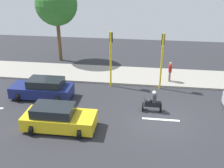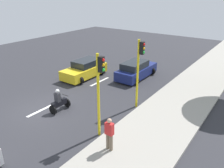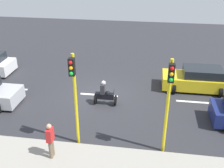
{
  "view_description": "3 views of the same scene",
  "coord_description": "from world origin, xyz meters",
  "px_view_note": "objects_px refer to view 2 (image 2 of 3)",
  "views": [
    {
      "loc": [
        -14.64,
        1.21,
        9.03
      ],
      "look_at": [
        1.24,
        3.34,
        1.76
      ],
      "focal_mm": 41.86,
      "sensor_mm": 36.0,
      "label": 1
    },
    {
      "loc": [
        11.39,
        -8.23,
        7.28
      ],
      "look_at": [
        3.06,
        3.49,
        1.36
      ],
      "focal_mm": 37.12,
      "sensor_mm": 36.0,
      "label": 2
    },
    {
      "loc": [
        14.76,
        3.08,
        8.28
      ],
      "look_at": [
        1.26,
        1.03,
        1.48
      ],
      "focal_mm": 43.45,
      "sensor_mm": 36.0,
      "label": 3
    }
  ],
  "objects_px": {
    "traffic_light_midblock": "(100,85)",
    "car_dark_blue": "(136,70)",
    "car_yellow_cab": "(85,69)",
    "pedestrian_near_signal": "(109,133)",
    "motorcycle": "(59,102)",
    "traffic_light_corner": "(139,65)"
  },
  "relations": [
    {
      "from": "car_dark_blue",
      "to": "traffic_light_corner",
      "type": "xyz_separation_m",
      "value": [
        2.84,
        -4.71,
        2.22
      ]
    },
    {
      "from": "car_dark_blue",
      "to": "traffic_light_midblock",
      "type": "relative_size",
      "value": 1.0
    },
    {
      "from": "pedestrian_near_signal",
      "to": "motorcycle",
      "type": "bearing_deg",
      "value": 163.81
    },
    {
      "from": "motorcycle",
      "to": "car_dark_blue",
      "type": "bearing_deg",
      "value": 83.11
    },
    {
      "from": "traffic_light_corner",
      "to": "traffic_light_midblock",
      "type": "relative_size",
      "value": 1.0
    },
    {
      "from": "car_yellow_cab",
      "to": "traffic_light_corner",
      "type": "relative_size",
      "value": 0.96
    },
    {
      "from": "motorcycle",
      "to": "traffic_light_midblock",
      "type": "bearing_deg",
      "value": -9.29
    },
    {
      "from": "car_yellow_cab",
      "to": "car_dark_blue",
      "type": "height_order",
      "value": "same"
    },
    {
      "from": "motorcycle",
      "to": "traffic_light_corner",
      "type": "distance_m",
      "value": 5.57
    },
    {
      "from": "pedestrian_near_signal",
      "to": "traffic_light_midblock",
      "type": "relative_size",
      "value": 0.38
    },
    {
      "from": "motorcycle",
      "to": "traffic_light_midblock",
      "type": "distance_m",
      "value": 4.49
    },
    {
      "from": "car_dark_blue",
      "to": "traffic_light_midblock",
      "type": "distance_m",
      "value": 9.4
    },
    {
      "from": "motorcycle",
      "to": "pedestrian_near_signal",
      "type": "distance_m",
      "value": 5.22
    },
    {
      "from": "car_yellow_cab",
      "to": "car_dark_blue",
      "type": "distance_m",
      "value": 4.51
    },
    {
      "from": "car_dark_blue",
      "to": "traffic_light_midblock",
      "type": "bearing_deg",
      "value": -71.87
    },
    {
      "from": "car_yellow_cab",
      "to": "traffic_light_midblock",
      "type": "bearing_deg",
      "value": -43.27
    },
    {
      "from": "traffic_light_midblock",
      "to": "car_dark_blue",
      "type": "bearing_deg",
      "value": 108.13
    },
    {
      "from": "car_dark_blue",
      "to": "traffic_light_corner",
      "type": "distance_m",
      "value": 5.93
    },
    {
      "from": "pedestrian_near_signal",
      "to": "traffic_light_corner",
      "type": "bearing_deg",
      "value": 103.83
    },
    {
      "from": "car_dark_blue",
      "to": "car_yellow_cab",
      "type": "bearing_deg",
      "value": -147.24
    },
    {
      "from": "pedestrian_near_signal",
      "to": "traffic_light_corner",
      "type": "distance_m",
      "value": 5.29
    },
    {
      "from": "car_dark_blue",
      "to": "pedestrian_near_signal",
      "type": "distance_m",
      "value": 10.33
    }
  ]
}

